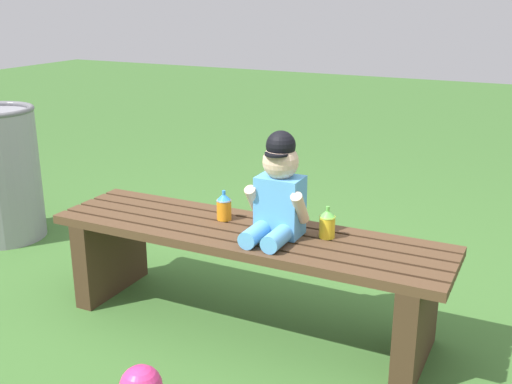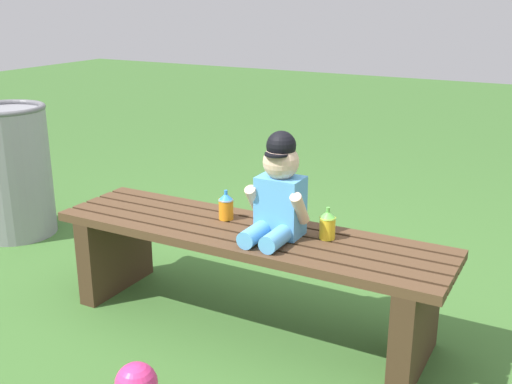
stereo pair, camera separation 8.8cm
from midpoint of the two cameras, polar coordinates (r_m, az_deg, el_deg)
ground_plane at (r=2.61m, az=-1.85°, el=-11.96°), size 16.00×16.00×0.00m
park_bench at (r=2.48m, az=-1.92°, el=-6.33°), size 1.60×0.41×0.41m
child_figure at (r=2.32m, az=0.97°, el=0.05°), size 0.23×0.27×0.40m
sippy_cup_left at (r=2.53m, az=-3.96°, el=-1.29°), size 0.06×0.06×0.12m
sippy_cup_right at (r=2.35m, az=5.50°, el=-2.86°), size 0.06×0.06×0.12m
trash_bin at (r=3.64m, az=-23.16°, el=1.58°), size 0.43×0.43×0.73m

